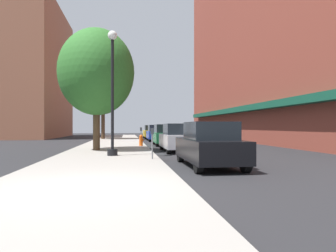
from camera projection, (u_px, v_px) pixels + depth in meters
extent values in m
plane|color=#232326|center=(163.00, 145.00, 25.17)|extent=(90.00, 90.00, 0.00)
cube|color=gray|center=(115.00, 144.00, 25.61)|extent=(4.80, 50.00, 0.12)
cube|color=brown|center=(267.00, 28.00, 30.64)|extent=(6.00, 40.00, 22.87)
cube|color=#144C38|center=(235.00, 110.00, 30.17)|extent=(0.90, 34.00, 0.50)
cube|color=#9E6047|center=(39.00, 73.00, 41.97)|extent=(6.00, 18.00, 17.74)
cube|color=#144C38|center=(13.00, 115.00, 41.50)|extent=(0.90, 15.30, 0.50)
cylinder|color=black|center=(112.00, 152.00, 14.37)|extent=(0.48, 0.48, 0.30)
cylinder|color=black|center=(112.00, 94.00, 14.37)|extent=(0.14, 0.14, 5.20)
sphere|color=silver|center=(112.00, 35.00, 14.38)|extent=(0.44, 0.44, 0.44)
cylinder|color=#E05614|center=(141.00, 141.00, 21.60)|extent=(0.26, 0.26, 0.62)
sphere|color=#E05614|center=(141.00, 136.00, 21.60)|extent=(0.24, 0.24, 0.24)
cylinder|color=#E05614|center=(143.00, 140.00, 21.62)|extent=(0.12, 0.10, 0.10)
cylinder|color=slate|center=(152.00, 147.00, 12.87)|extent=(0.06, 0.06, 1.05)
cube|color=#33383D|center=(152.00, 131.00, 12.87)|extent=(0.14, 0.09, 0.26)
cylinder|color=slate|center=(141.00, 138.00, 22.72)|extent=(0.06, 0.06, 1.05)
cube|color=#33383D|center=(141.00, 129.00, 22.72)|extent=(0.14, 0.09, 0.26)
cylinder|color=#422D1E|center=(103.00, 123.00, 33.63)|extent=(0.40, 0.40, 3.56)
ellipsoid|color=#2D6B28|center=(103.00, 93.00, 33.64)|extent=(4.17, 4.17, 4.79)
cylinder|color=#4C3823|center=(96.00, 125.00, 17.76)|extent=(0.40, 0.40, 2.91)
ellipsoid|color=#2D6B28|center=(96.00, 72.00, 17.77)|extent=(4.40, 4.40, 5.06)
cylinder|color=black|center=(181.00, 154.00, 12.78)|extent=(0.22, 0.64, 0.64)
cylinder|color=black|center=(217.00, 154.00, 12.99)|extent=(0.22, 0.64, 0.64)
cylinder|color=black|center=(198.00, 164.00, 9.61)|extent=(0.22, 0.64, 0.64)
cylinder|color=black|center=(246.00, 163.00, 9.82)|extent=(0.22, 0.64, 0.64)
cube|color=black|center=(209.00, 149.00, 11.30)|extent=(1.80, 4.30, 0.76)
cube|color=black|center=(210.00, 131.00, 11.15)|extent=(1.56, 2.20, 0.64)
cylinder|color=black|center=(162.00, 145.00, 19.57)|extent=(0.22, 0.64, 0.64)
cylinder|color=black|center=(186.00, 145.00, 19.79)|extent=(0.22, 0.64, 0.64)
cylinder|color=black|center=(169.00, 148.00, 16.40)|extent=(0.22, 0.64, 0.64)
cylinder|color=black|center=(197.00, 148.00, 16.62)|extent=(0.22, 0.64, 0.64)
cube|color=#B2B2BA|center=(178.00, 141.00, 18.10)|extent=(1.80, 4.30, 0.76)
cube|color=black|center=(178.00, 129.00, 17.95)|extent=(1.56, 2.20, 0.64)
cylinder|color=black|center=(153.00, 140.00, 25.56)|extent=(0.22, 0.64, 0.64)
cylinder|color=black|center=(172.00, 140.00, 25.77)|extent=(0.22, 0.64, 0.64)
cylinder|color=black|center=(157.00, 142.00, 22.39)|extent=(0.22, 0.64, 0.64)
cylinder|color=black|center=(178.00, 142.00, 22.60)|extent=(0.22, 0.64, 0.64)
cube|color=#196638|center=(165.00, 137.00, 24.08)|extent=(1.80, 4.30, 0.76)
cube|color=black|center=(165.00, 128.00, 23.93)|extent=(1.56, 2.20, 0.64)
cylinder|color=black|center=(148.00, 137.00, 32.70)|extent=(0.22, 0.64, 0.64)
cylinder|color=black|center=(162.00, 137.00, 32.91)|extent=(0.22, 0.64, 0.64)
cylinder|color=black|center=(150.00, 139.00, 29.53)|extent=(0.22, 0.64, 0.64)
cylinder|color=black|center=(166.00, 138.00, 29.74)|extent=(0.22, 0.64, 0.64)
cube|color=#1E389E|center=(156.00, 135.00, 31.22)|extent=(1.80, 4.30, 0.76)
cube|color=black|center=(156.00, 128.00, 31.07)|extent=(1.56, 2.20, 0.64)
cylinder|color=black|center=(144.00, 136.00, 39.27)|extent=(0.22, 0.64, 0.64)
cylinder|color=black|center=(156.00, 136.00, 39.48)|extent=(0.22, 0.64, 0.64)
cylinder|color=black|center=(146.00, 136.00, 36.10)|extent=(0.22, 0.64, 0.64)
cylinder|color=black|center=(159.00, 136.00, 36.31)|extent=(0.22, 0.64, 0.64)
cube|color=gold|center=(151.00, 133.00, 37.79)|extent=(1.80, 4.30, 0.76)
cube|color=black|center=(151.00, 128.00, 37.65)|extent=(1.56, 2.20, 0.64)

